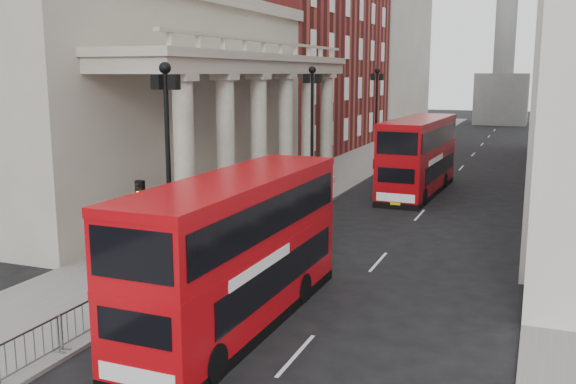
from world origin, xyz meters
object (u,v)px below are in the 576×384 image
at_px(lamp_post_mid, 312,126).
at_px(monument_column, 506,21).
at_px(pedestrian_b, 214,207).
at_px(bus_near, 238,248).
at_px(pedestrian_c, 299,182).
at_px(lamp_post_south, 168,159).
at_px(bus_far, 419,154).
at_px(traffic_light, 141,218).
at_px(lamp_post_north, 376,111).
at_px(pedestrian_a, 208,214).

bearing_deg(lamp_post_mid, monument_column, 84.76).
height_order(lamp_post_mid, pedestrian_b, lamp_post_mid).
bearing_deg(pedestrian_b, monument_column, -94.98).
xyz_separation_m(bus_near, pedestrian_b, (-7.13, 11.69, -1.51)).
distance_m(bus_near, pedestrian_c, 22.14).
height_order(lamp_post_south, bus_far, lamp_post_south).
height_order(traffic_light, pedestrian_b, traffic_light).
bearing_deg(pedestrian_b, lamp_post_south, 110.74).
relative_size(lamp_post_north, pedestrian_c, 5.02).
relative_size(lamp_post_mid, lamp_post_north, 1.00).
xyz_separation_m(pedestrian_a, pedestrian_b, (-0.40, 1.39, 0.03)).
relative_size(lamp_post_mid, pedestrian_b, 4.62).
relative_size(monument_column, lamp_post_north, 6.51).
height_order(traffic_light, bus_far, bus_far).
height_order(bus_far, pedestrian_c, bus_far).
xyz_separation_m(pedestrian_a, pedestrian_c, (0.85, 10.99, -0.04)).
xyz_separation_m(lamp_post_south, bus_near, (3.99, -2.42, -2.38)).
distance_m(traffic_light, pedestrian_c, 21.09).
bearing_deg(pedestrian_c, pedestrian_a, -83.03).
height_order(pedestrian_b, pedestrian_c, pedestrian_b).
distance_m(lamp_post_mid, lamp_post_north, 16.00).
relative_size(lamp_post_south, lamp_post_north, 1.00).
xyz_separation_m(bus_far, pedestrian_c, (-7.10, -3.94, -1.70)).
distance_m(lamp_post_mid, bus_near, 19.00).
bearing_deg(pedestrian_a, lamp_post_south, -80.81).
bearing_deg(bus_far, bus_near, -90.29).
bearing_deg(bus_near, lamp_post_south, 149.54).
distance_m(lamp_post_south, lamp_post_mid, 16.00).
height_order(monument_column, pedestrian_b, monument_column).
height_order(lamp_post_mid, pedestrian_c, lamp_post_mid).
bearing_deg(monument_column, traffic_light, -94.13).
relative_size(lamp_post_north, bus_far, 0.70).
bearing_deg(bus_far, pedestrian_a, -115.55).
distance_m(monument_column, bus_far, 66.56).
relative_size(pedestrian_a, pedestrian_b, 0.97).
xyz_separation_m(lamp_post_mid, lamp_post_north, (0.00, 16.00, 0.00)).
relative_size(lamp_post_north, pedestrian_b, 4.62).
relative_size(pedestrian_b, pedestrian_c, 1.09).
xyz_separation_m(lamp_post_mid, bus_near, (3.99, -18.42, -2.38)).
relative_size(monument_column, traffic_light, 12.60).
bearing_deg(bus_far, lamp_post_mid, -124.99).
bearing_deg(bus_far, lamp_post_north, 122.06).
relative_size(traffic_light, bus_near, 0.38).
distance_m(pedestrian_a, pedestrian_c, 11.02).
bearing_deg(lamp_post_south, pedestrian_a, 109.16).
bearing_deg(lamp_post_south, monument_column, 85.71).
distance_m(traffic_light, pedestrian_b, 11.92).
bearing_deg(pedestrian_a, pedestrian_c, 75.62).
distance_m(lamp_post_mid, bus_far, 8.87).
height_order(lamp_post_south, traffic_light, lamp_post_south).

